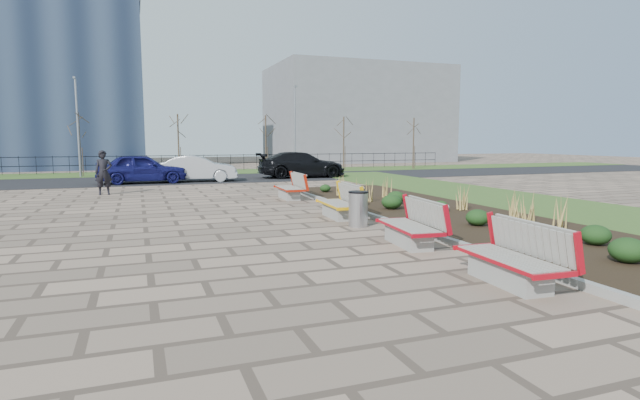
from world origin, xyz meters
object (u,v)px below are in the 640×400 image
object	(u,v)px
bench_c	(338,202)
car_blue	(143,168)
lamp_east	(295,130)
bench_b	(408,223)
car_silver	(197,169)
litter_bin	(358,209)
bench_d	(289,186)
car_black	(302,165)
bench_a	(509,255)
lamp_west	(78,128)
pedestrian	(104,173)

from	to	relation	value
bench_c	car_blue	distance (m)	15.53
car_blue	lamp_east	bearing A→B (deg)	-60.55
bench_b	car_silver	size ratio (longest dim) A/B	0.48
car_blue	litter_bin	bearing A→B (deg)	-161.86
bench_d	car_black	xyz separation A→B (m)	(3.90, 10.36, 0.31)
bench_a	car_blue	size ratio (longest dim) A/B	0.45
bench_c	car_black	size ratio (longest dim) A/B	0.39
car_silver	bench_b	bearing A→B (deg)	-165.28
car_blue	lamp_west	distance (m)	7.28
bench_a	lamp_east	distance (m)	28.44
car_silver	lamp_west	world-z (taller)	lamp_west
lamp_east	bench_a	bearing A→B (deg)	-100.17
bench_b	bench_c	xyz separation A→B (m)	(0.00, 4.18, 0.00)
car_black	bench_d	bearing A→B (deg)	161.94
bench_d	lamp_west	xyz separation A→B (m)	(-9.00, 15.31, 2.54)
pedestrian	lamp_west	bearing A→B (deg)	96.55
bench_b	car_black	world-z (taller)	car_black
bench_b	car_black	distance (m)	20.08
bench_b	litter_bin	xyz separation A→B (m)	(-0.05, 2.60, -0.03)
bench_c	bench_d	xyz separation A→B (m)	(0.00, 5.17, 0.00)
litter_bin	lamp_west	distance (m)	23.94
litter_bin	car_blue	xyz separation A→B (m)	(-5.35, 16.14, 0.34)
litter_bin	lamp_east	xyz separation A→B (m)	(5.05, 22.05, 2.57)
bench_d	pedestrian	size ratio (longest dim) A/B	1.10
litter_bin	lamp_east	world-z (taller)	lamp_east
car_blue	bench_b	bearing A→B (deg)	-164.13
bench_a	car_black	distance (m)	23.26
lamp_east	pedestrian	bearing A→B (deg)	-137.00
bench_c	bench_a	bearing A→B (deg)	-86.83
bench_a	car_silver	world-z (taller)	car_silver
bench_a	bench_c	distance (m)	7.40
car_silver	lamp_west	bearing A→B (deg)	55.23
litter_bin	lamp_west	xyz separation A→B (m)	(-8.95, 22.05, 2.57)
lamp_east	bench_d	bearing A→B (deg)	-108.09
litter_bin	pedestrian	world-z (taller)	pedestrian
bench_c	pedestrian	distance (m)	11.64
bench_a	bench_b	bearing A→B (deg)	93.11
pedestrian	lamp_west	xyz separation A→B (m)	(-1.99, 11.20, 2.09)
lamp_west	lamp_east	distance (m)	14.00
bench_b	lamp_east	bearing A→B (deg)	84.64
lamp_west	car_black	bearing A→B (deg)	-21.01
car_silver	bench_a	bearing A→B (deg)	-166.38
car_blue	car_silver	bearing A→B (deg)	-88.35
bench_c	car_black	world-z (taller)	car_black
litter_bin	car_black	bearing A→B (deg)	77.02
pedestrian	car_silver	xyz separation A→B (m)	(4.49, 5.38, -0.21)
car_silver	lamp_east	size ratio (longest dim) A/B	0.73
car_blue	car_black	size ratio (longest dim) A/B	0.86
car_black	lamp_east	bearing A→B (deg)	-10.02
lamp_east	car_black	bearing A→B (deg)	-102.57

